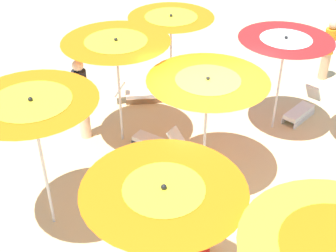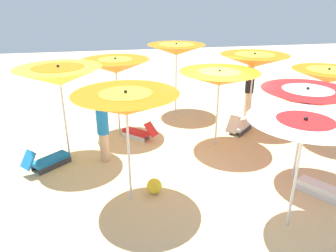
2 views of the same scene
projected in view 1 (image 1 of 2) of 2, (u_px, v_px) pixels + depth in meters
ground at (220, 188)px, 8.77m from camera, size 36.13×36.13×0.04m
beach_umbrella_1 at (285, 47)px, 9.32m from camera, size 1.94×1.94×2.23m
beach_umbrella_2 at (171, 24)px, 10.51m from camera, size 1.99×1.99×2.16m
beach_umbrella_4 at (207, 89)px, 7.92m from camera, size 2.15×2.15×2.21m
beach_umbrella_5 at (117, 50)px, 8.85m from camera, size 2.12×2.12×2.39m
beach_umbrella_7 at (164, 201)px, 5.42m from camera, size 1.99×1.99×2.37m
beach_umbrella_8 at (33, 111)px, 6.72m from camera, size 2.00×2.00×2.53m
lounger_0 at (301, 109)px, 10.67m from camera, size 0.92×1.19×0.69m
lounger_1 at (140, 94)px, 11.28m from camera, size 0.48×1.21×0.66m
lounger_3 at (158, 142)px, 9.59m from camera, size 1.14×1.09×0.68m
beachgoer_0 at (82, 98)px, 9.59m from camera, size 0.30×0.30×1.86m
beachgoer_2 at (328, 50)px, 11.91m from camera, size 0.30×0.30×1.61m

